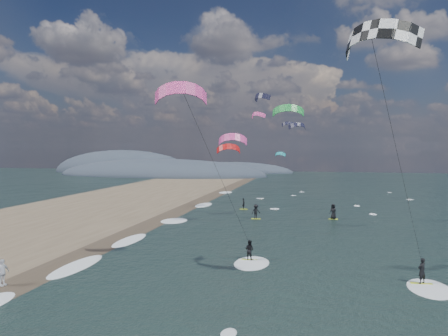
# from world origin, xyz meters

# --- Properties ---
(ground) EXTENTS (260.00, 260.00, 0.00)m
(ground) POSITION_xyz_m (0.00, 0.00, 0.00)
(ground) COLOR black
(ground) RESTS_ON ground
(wet_sand_strip) EXTENTS (3.00, 240.00, 0.00)m
(wet_sand_strip) POSITION_xyz_m (-12.00, 10.00, 0.00)
(wet_sand_strip) COLOR #382D23
(wet_sand_strip) RESTS_ON ground
(coastal_hills) EXTENTS (80.00, 41.00, 15.00)m
(coastal_hills) POSITION_xyz_m (-44.84, 107.86, 0.00)
(coastal_hills) COLOR #3D4756
(coastal_hills) RESTS_ON ground
(kitesurfer_near_a) EXTENTS (7.75, 9.18, 15.59)m
(kitesurfer_near_a) POSITION_xyz_m (9.84, 2.13, 11.64)
(kitesurfer_near_a) COLOR #C9E428
(kitesurfer_near_a) RESTS_ON ground
(kitesurfer_near_b) EXTENTS (6.91, 8.54, 13.56)m
(kitesurfer_near_b) POSITION_xyz_m (-0.92, 6.25, 8.44)
(kitesurfer_near_b) COLOR #C9E428
(kitesurfer_near_b) RESTS_ON ground
(far_kitesurfers) EXTENTS (13.04, 8.64, 1.84)m
(far_kitesurfers) POSITION_xyz_m (2.05, 31.04, 0.89)
(far_kitesurfers) COLOR #C9E428
(far_kitesurfers) RESTS_ON ground
(bg_kite_field) EXTENTS (13.09, 65.57, 10.99)m
(bg_kite_field) POSITION_xyz_m (-1.93, 51.37, 12.64)
(bg_kite_field) COLOR green
(bg_kite_field) RESTS_ON ground
(shoreline_surf) EXTENTS (2.40, 79.40, 0.11)m
(shoreline_surf) POSITION_xyz_m (-10.80, 14.75, 0.00)
(shoreline_surf) COLOR white
(shoreline_surf) RESTS_ON ground
(beach_walker) EXTENTS (0.57, 1.04, 1.69)m
(beach_walker) POSITION_xyz_m (-12.82, 0.98, 0.84)
(beach_walker) COLOR silver
(beach_walker) RESTS_ON ground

